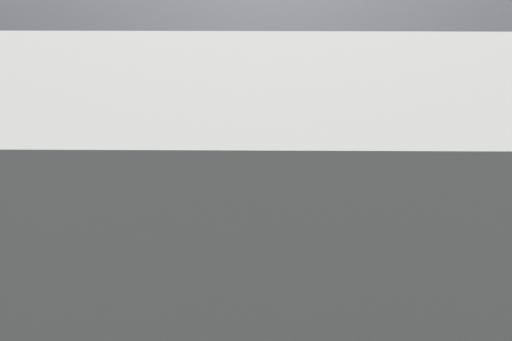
{
  "coord_description": "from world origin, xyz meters",
  "views": [
    {
      "loc": [
        2.57,
        14.45,
        5.93
      ],
      "look_at": [
        2.71,
        1.83,
        0.9
      ],
      "focal_mm": 50.0,
      "sensor_mm": 36.0,
      "label": 1
    }
  ],
  "objects_px": {
    "moving_hatchback": "(372,137)",
    "pedestrian": "(126,208)",
    "fire_hydrant": "(179,220)",
    "sign_post": "(218,191)"
  },
  "relations": [
    {
      "from": "moving_hatchback",
      "to": "pedestrian",
      "type": "xyz_separation_m",
      "value": [
        4.72,
        2.9,
        -0.34
      ]
    },
    {
      "from": "fire_hydrant",
      "to": "pedestrian",
      "type": "relative_size",
      "value": 0.66
    },
    {
      "from": "moving_hatchback",
      "to": "sign_post",
      "type": "height_order",
      "value": "sign_post"
    },
    {
      "from": "moving_hatchback",
      "to": "fire_hydrant",
      "type": "distance_m",
      "value": 4.74
    },
    {
      "from": "moving_hatchback",
      "to": "fire_hydrant",
      "type": "xyz_separation_m",
      "value": [
        3.81,
        2.76,
        -0.63
      ]
    },
    {
      "from": "fire_hydrant",
      "to": "pedestrian",
      "type": "height_order",
      "value": "pedestrian"
    },
    {
      "from": "pedestrian",
      "to": "fire_hydrant",
      "type": "bearing_deg",
      "value": -171.33
    },
    {
      "from": "fire_hydrant",
      "to": "sign_post",
      "type": "bearing_deg",
      "value": 119.45
    },
    {
      "from": "moving_hatchback",
      "to": "pedestrian",
      "type": "relative_size",
      "value": 3.48
    },
    {
      "from": "moving_hatchback",
      "to": "fire_hydrant",
      "type": "bearing_deg",
      "value": 35.91
    }
  ]
}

